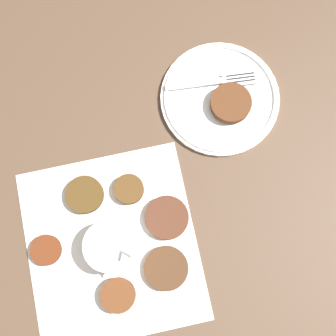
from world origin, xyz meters
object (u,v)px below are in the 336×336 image
(sauce_bowl, at_px, (113,246))
(fritter_on_plate, at_px, (231,103))
(serving_plate, at_px, (220,98))
(fork, at_px, (222,81))

(sauce_bowl, height_order, fritter_on_plate, sauce_bowl)
(serving_plate, height_order, fritter_on_plate, fritter_on_plate)
(fritter_on_plate, bearing_deg, fork, -172.92)
(serving_plate, relative_size, fork, 1.27)
(sauce_bowl, distance_m, serving_plate, 0.36)
(fritter_on_plate, relative_size, fork, 0.43)
(fritter_on_plate, distance_m, fork, 0.05)
(serving_plate, bearing_deg, sauce_bowl, -44.40)
(sauce_bowl, height_order, serving_plate, sauce_bowl)
(sauce_bowl, distance_m, fritter_on_plate, 0.36)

